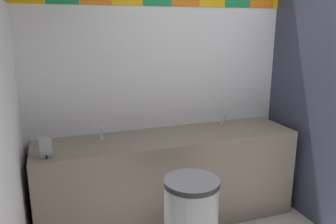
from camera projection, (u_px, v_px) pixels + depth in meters
name	position (u px, v px, depth m)	size (l,w,h in m)	color
wall_back	(220.00, 67.00, 3.42)	(3.78, 0.09, 2.77)	silver
vanity_counter	(169.00, 178.00, 3.15)	(2.35, 0.57, 0.84)	gray
faucet_left	(101.00, 134.00, 2.93)	(0.04, 0.10, 0.14)	silver
faucet_right	(223.00, 122.00, 3.31)	(0.04, 0.10, 0.14)	silver
soap_dispenser	(46.00, 147.00, 2.54)	(0.09, 0.09, 0.16)	gray
toilet	(325.00, 168.00, 3.66)	(0.39, 0.49, 0.74)	white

